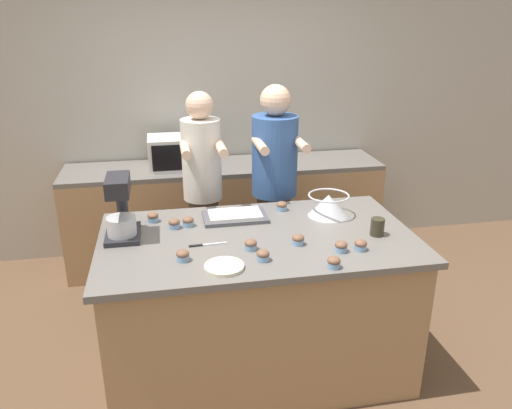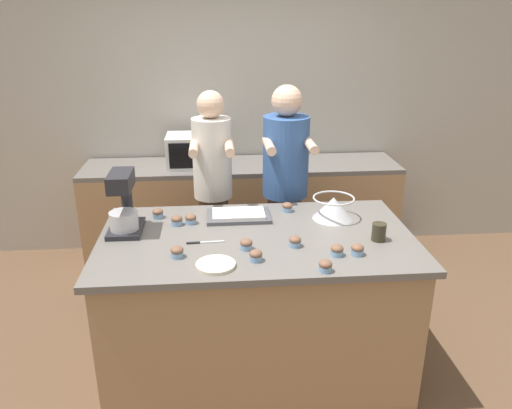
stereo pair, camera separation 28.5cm
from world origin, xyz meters
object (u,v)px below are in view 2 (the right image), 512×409
object	(u,v)px
cupcake_5	(295,241)
drinking_glass	(379,232)
cupcake_4	(287,207)
cupcake_7	(337,250)
cupcake_3	(325,266)
cupcake_0	(357,250)
cupcake_10	(191,219)
mixing_bowl	(333,207)
cupcake_9	(177,252)
cupcake_6	(177,220)
baking_tray	(239,215)
microwave_oven	(193,150)
cupcake_2	(158,213)
small_plate	(216,265)
person_left	(213,196)
person_right	(285,193)
cupcake_8	(246,244)
cupcake_1	(256,255)
stand_mixer	(124,206)
knife	(203,242)

from	to	relation	value
cupcake_5	drinking_glass	bearing A→B (deg)	4.59
drinking_glass	cupcake_4	xyz separation A→B (m)	(-0.47, 0.50, -0.02)
cupcake_5	cupcake_7	size ratio (longest dim) A/B	1.00
cupcake_4	cupcake_5	bearing A→B (deg)	-93.47
cupcake_3	cupcake_4	bearing A→B (deg)	95.18
cupcake_0	cupcake_10	xyz separation A→B (m)	(-0.93, 0.52, 0.00)
mixing_bowl	cupcake_9	bearing A→B (deg)	-154.09
cupcake_6	drinking_glass	bearing A→B (deg)	-15.39
baking_tray	cupcake_4	size ratio (longest dim) A/B	5.75
cupcake_0	cupcake_5	world-z (taller)	same
cupcake_3	drinking_glass	bearing A→B (deg)	41.46
microwave_oven	drinking_glass	world-z (taller)	microwave_oven
mixing_bowl	cupcake_6	distance (m)	1.00
cupcake_6	cupcake_10	xyz separation A→B (m)	(0.09, 0.02, 0.00)
cupcake_2	cupcake_5	world-z (taller)	same
small_plate	cupcake_3	world-z (taller)	cupcake_3
person_left	small_plate	size ratio (longest dim) A/B	7.96
microwave_oven	cupcake_6	distance (m)	1.36
drinking_glass	cupcake_10	distance (m)	1.16
person_left	person_right	size ratio (longest dim) A/B	0.98
mixing_bowl	cupcake_8	world-z (taller)	mixing_bowl
person_right	drinking_glass	bearing A→B (deg)	-65.61
cupcake_1	cupcake_8	distance (m)	0.15
mixing_bowl	cupcake_7	distance (m)	0.54
baking_tray	cupcake_6	size ratio (longest dim) A/B	5.75
person_right	cupcake_4	bearing A→B (deg)	-96.11
cupcake_5	cupcake_3	bearing A→B (deg)	-70.37
person_right	cupcake_2	bearing A→B (deg)	-152.37
baking_tray	cupcake_0	distance (m)	0.86
cupcake_7	cupcake_8	distance (m)	0.51
person_right	cupcake_2	distance (m)	1.02
drinking_glass	cupcake_3	xyz separation A→B (m)	(-0.39, -0.35, -0.02)
drinking_glass	cupcake_8	size ratio (longest dim) A/B	1.49
cupcake_0	cupcake_5	distance (m)	0.35
cupcake_9	cupcake_10	distance (m)	0.47
baking_tray	cupcake_0	xyz separation A→B (m)	(0.63, -0.59, 0.01)
cupcake_10	cupcake_4	bearing A→B (deg)	13.43
cupcake_1	cupcake_3	size ratio (longest dim) A/B	1.00
drinking_glass	cupcake_1	distance (m)	0.77
baking_tray	cupcake_3	size ratio (longest dim) A/B	5.75
cupcake_7	cupcake_4	bearing A→B (deg)	104.91
drinking_glass	cupcake_4	size ratio (longest dim) A/B	1.49
microwave_oven	cupcake_3	size ratio (longest dim) A/B	6.25
drinking_glass	cupcake_4	world-z (taller)	drinking_glass
person_right	cupcake_5	distance (m)	0.98
cupcake_0	cupcake_7	distance (m)	0.11
stand_mixer	cupcake_6	bearing A→B (deg)	12.98
baking_tray	knife	bearing A→B (deg)	-122.13
mixing_bowl	cupcake_8	size ratio (longest dim) A/B	3.78
person_left	baking_tray	size ratio (longest dim) A/B	4.10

